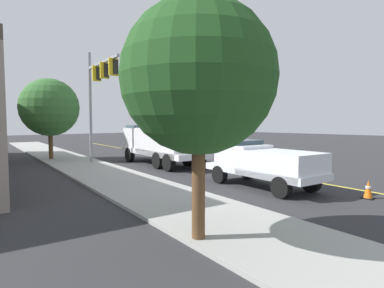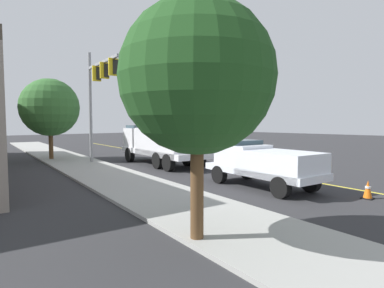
{
  "view_description": "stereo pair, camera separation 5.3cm",
  "coord_description": "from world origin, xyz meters",
  "px_view_note": "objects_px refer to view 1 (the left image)",
  "views": [
    {
      "loc": [
        -17.79,
        16.09,
        2.93
      ],
      "look_at": [
        -1.43,
        1.31,
        1.4
      ],
      "focal_mm": 29.77,
      "sensor_mm": 36.0,
      "label": 1
    },
    {
      "loc": [
        -17.82,
        16.05,
        2.93
      ],
      "look_at": [
        -1.43,
        1.31,
        1.4
      ],
      "focal_mm": 29.77,
      "sensor_mm": 36.0,
      "label": 2
    }
  ],
  "objects_px": {
    "traffic_cone_mid_front": "(159,152)",
    "traffic_signal_mast": "(98,87)",
    "passing_minivan": "(180,142)",
    "traffic_cone_leading": "(368,190)",
    "utility_bucket_truck": "(161,141)",
    "service_pickup_truck": "(263,163)"
  },
  "relations": [
    {
      "from": "service_pickup_truck",
      "to": "passing_minivan",
      "type": "bearing_deg",
      "value": -27.35
    },
    {
      "from": "passing_minivan",
      "to": "traffic_cone_leading",
      "type": "height_order",
      "value": "passing_minivan"
    },
    {
      "from": "utility_bucket_truck",
      "to": "service_pickup_truck",
      "type": "relative_size",
      "value": 1.45
    },
    {
      "from": "traffic_cone_leading",
      "to": "traffic_signal_mast",
      "type": "distance_m",
      "value": 16.52
    },
    {
      "from": "service_pickup_truck",
      "to": "traffic_cone_mid_front",
      "type": "height_order",
      "value": "service_pickup_truck"
    },
    {
      "from": "passing_minivan",
      "to": "traffic_cone_leading",
      "type": "xyz_separation_m",
      "value": [
        -18.96,
        6.53,
        -0.62
      ]
    },
    {
      "from": "utility_bucket_truck",
      "to": "passing_minivan",
      "type": "bearing_deg",
      "value": -48.72
    },
    {
      "from": "traffic_cone_mid_front",
      "to": "traffic_signal_mast",
      "type": "bearing_deg",
      "value": 104.95
    },
    {
      "from": "traffic_cone_mid_front",
      "to": "passing_minivan",
      "type": "bearing_deg",
      "value": -63.66
    },
    {
      "from": "utility_bucket_truck",
      "to": "service_pickup_truck",
      "type": "xyz_separation_m",
      "value": [
        -9.27,
        1.22,
        -0.5
      ]
    },
    {
      "from": "service_pickup_truck",
      "to": "traffic_cone_mid_front",
      "type": "relative_size",
      "value": 6.88
    },
    {
      "from": "service_pickup_truck",
      "to": "utility_bucket_truck",
      "type": "bearing_deg",
      "value": -7.48
    },
    {
      "from": "service_pickup_truck",
      "to": "passing_minivan",
      "type": "xyz_separation_m",
      "value": [
        15.02,
        -7.77,
        -0.15
      ]
    },
    {
      "from": "traffic_cone_mid_front",
      "to": "traffic_signal_mast",
      "type": "xyz_separation_m",
      "value": [
        -1.63,
        6.11,
        4.82
      ]
    },
    {
      "from": "traffic_cone_leading",
      "to": "traffic_cone_mid_front",
      "type": "bearing_deg",
      "value": -8.77
    },
    {
      "from": "passing_minivan",
      "to": "traffic_cone_leading",
      "type": "bearing_deg",
      "value": 160.98
    },
    {
      "from": "utility_bucket_truck",
      "to": "traffic_cone_mid_front",
      "type": "height_order",
      "value": "utility_bucket_truck"
    },
    {
      "from": "traffic_signal_mast",
      "to": "traffic_cone_leading",
      "type": "bearing_deg",
      "value": -167.25
    },
    {
      "from": "passing_minivan",
      "to": "traffic_cone_leading",
      "type": "distance_m",
      "value": 20.07
    },
    {
      "from": "service_pickup_truck",
      "to": "traffic_signal_mast",
      "type": "xyz_separation_m",
      "value": [
        11.45,
        2.25,
        4.12
      ]
    },
    {
      "from": "traffic_cone_leading",
      "to": "traffic_signal_mast",
      "type": "relative_size",
      "value": 0.09
    },
    {
      "from": "service_pickup_truck",
      "to": "passing_minivan",
      "type": "distance_m",
      "value": 16.91
    }
  ]
}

